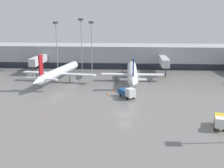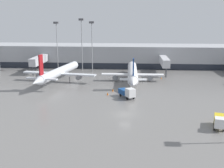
% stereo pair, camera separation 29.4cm
% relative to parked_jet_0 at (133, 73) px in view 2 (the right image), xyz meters
% --- Properties ---
extents(ground_plane, '(320.00, 320.00, 0.00)m').
position_rel_parked_jet_0_xyz_m(ground_plane, '(-1.64, -32.90, -2.71)').
color(ground_plane, slate).
extents(terminal_building, '(160.00, 31.47, 9.00)m').
position_rel_parked_jet_0_xyz_m(terminal_building, '(-1.59, 28.88, 1.79)').
color(terminal_building, '#9EA0A5').
rests_on(terminal_building, ground_plane).
extents(parked_jet_0, '(20.51, 34.89, 9.23)m').
position_rel_parked_jet_0_xyz_m(parked_jet_0, '(0.00, 0.00, 0.00)').
color(parked_jet_0, white).
rests_on(parked_jet_0, ground_plane).
extents(parked_jet_3, '(24.81, 34.14, 10.40)m').
position_rel_parked_jet_0_xyz_m(parked_jet_3, '(-23.93, -2.90, 0.51)').
color(parked_jet_3, silver).
rests_on(parked_jet_3, ground_plane).
extents(service_truck_1, '(4.74, 5.95, 2.85)m').
position_rel_parked_jet_0_xyz_m(service_truck_1, '(-1.31, -20.11, -1.18)').
color(service_truck_1, '#19478C').
rests_on(service_truck_1, ground_plane).
extents(service_truck_2, '(2.99, 5.33, 2.51)m').
position_rel_parked_jet_0_xyz_m(service_truck_2, '(16.51, -39.24, -1.24)').
color(service_truck_2, gold).
rests_on(service_truck_2, ground_plane).
extents(traffic_cone_0, '(0.50, 0.50, 0.78)m').
position_rel_parked_jet_0_xyz_m(traffic_cone_0, '(-6.71, -17.74, -2.32)').
color(traffic_cone_0, orange).
rests_on(traffic_cone_0, ground_plane).
extents(traffic_cone_1, '(0.40, 0.40, 0.56)m').
position_rel_parked_jet_0_xyz_m(traffic_cone_1, '(9.90, 4.09, -2.43)').
color(traffic_cone_1, orange).
rests_on(traffic_cone_1, ground_plane).
extents(traffic_cone_2, '(0.47, 0.47, 0.78)m').
position_rel_parked_jet_0_xyz_m(traffic_cone_2, '(-5.58, -13.74, -2.32)').
color(traffic_cone_2, orange).
rests_on(traffic_cone_2, ground_plane).
extents(apron_light_mast_1, '(1.80, 1.80, 18.89)m').
position_rel_parked_jet_0_xyz_m(apron_light_mast_1, '(-29.72, 17.98, 12.14)').
color(apron_light_mast_1, gray).
rests_on(apron_light_mast_1, ground_plane).
extents(apron_light_mast_2, '(1.80, 1.80, 20.10)m').
position_rel_parked_jet_0_xyz_m(apron_light_mast_2, '(-19.89, 17.98, 12.96)').
color(apron_light_mast_2, gray).
rests_on(apron_light_mast_2, ground_plane).
extents(apron_light_mast_5, '(1.80, 1.80, 19.09)m').
position_rel_parked_jet_0_xyz_m(apron_light_mast_5, '(-15.50, 15.27, 12.27)').
color(apron_light_mast_5, gray).
rests_on(apron_light_mast_5, ground_plane).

